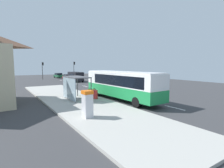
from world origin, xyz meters
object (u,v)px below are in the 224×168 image
at_px(sedan_far, 68,77).
at_px(recycling_bin_orange, 93,94).
at_px(bus_shelter, 74,82).
at_px(ticket_machine, 87,104).
at_px(traffic_light_near_side, 74,67).
at_px(white_van, 76,76).
at_px(traffic_light_far_side, 43,68).
at_px(sedan_near, 59,75).
at_px(bus, 121,84).
at_px(recycling_bin_red, 95,94).
at_px(recycling_bin_green, 90,93).

height_order(sedan_far, recycling_bin_orange, sedan_far).
bearing_deg(recycling_bin_orange, bus_shelter, 177.48).
bearing_deg(ticket_machine, recycling_bin_orange, 60.75).
bearing_deg(traffic_light_near_side, white_van, -109.09).
bearing_deg(traffic_light_far_side, bus_shelter, -95.91).
relative_size(sedan_far, traffic_light_far_side, 0.93).
xyz_separation_m(sedan_near, recycling_bin_orange, (-6.50, -36.28, -0.14)).
relative_size(ticket_machine, bus_shelter, 0.48).
relative_size(white_van, ticket_machine, 2.70).
xyz_separation_m(sedan_near, bus_shelter, (-8.71, -36.19, 1.31)).
distance_m(bus, recycling_bin_orange, 3.50).
xyz_separation_m(white_van, ticket_machine, (-10.18, -28.53, -0.17)).
bearing_deg(bus, bus_shelter, 154.32).
height_order(sedan_near, traffic_light_near_side, traffic_light_near_side).
height_order(recycling_bin_red, traffic_light_near_side, traffic_light_near_side).
relative_size(sedan_near, recycling_bin_green, 4.73).
bearing_deg(ticket_machine, bus_shelter, 77.10).
bearing_deg(sedan_far, recycling_bin_orange, -103.25).
bearing_deg(bus, white_van, 80.72).
height_order(recycling_bin_red, recycling_bin_orange, same).
height_order(recycling_bin_orange, traffic_light_far_side, traffic_light_far_side).
height_order(white_van, traffic_light_far_side, traffic_light_far_side).
relative_size(bus, traffic_light_far_side, 2.32).
height_order(sedan_far, traffic_light_far_side, traffic_light_far_side).
relative_size(white_van, recycling_bin_green, 5.52).
relative_size(recycling_bin_green, traffic_light_near_side, 0.19).
bearing_deg(traffic_light_near_side, traffic_light_far_side, 174.68).
height_order(white_van, recycling_bin_orange, white_van).
xyz_separation_m(sedan_near, ticket_machine, (-10.28, -43.03, 0.38)).
distance_m(sedan_near, bus_shelter, 37.24).
xyz_separation_m(white_van, bus_shelter, (-8.61, -21.69, 0.75)).
distance_m(bus, bus_shelter, 5.22).
height_order(traffic_light_near_side, bus_shelter, traffic_light_near_side).
distance_m(recycling_bin_red, bus_shelter, 2.76).
relative_size(bus, white_van, 2.11).
xyz_separation_m(ticket_machine, bus_shelter, (1.57, 6.85, 0.93)).
xyz_separation_m(sedan_near, recycling_bin_green, (-6.50, -35.58, -0.14)).
relative_size(sedan_near, recycling_bin_red, 4.73).
xyz_separation_m(white_van, recycling_bin_orange, (-6.40, -21.78, -0.69)).
distance_m(recycling_bin_red, traffic_light_near_side, 33.56).
height_order(recycling_bin_green, traffic_light_near_side, traffic_light_near_side).
bearing_deg(recycling_bin_green, white_van, 73.11).
distance_m(white_van, traffic_light_far_side, 11.76).
relative_size(recycling_bin_orange, recycling_bin_green, 1.00).
height_order(bus, recycling_bin_red, bus).
distance_m(recycling_bin_green, traffic_light_near_side, 32.23).
relative_size(recycling_bin_red, recycling_bin_green, 1.00).
distance_m(traffic_light_near_side, traffic_light_far_side, 8.64).
relative_size(ticket_machine, traffic_light_far_side, 0.41).
xyz_separation_m(recycling_bin_green, traffic_light_far_side, (1.10, 31.42, 2.53)).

